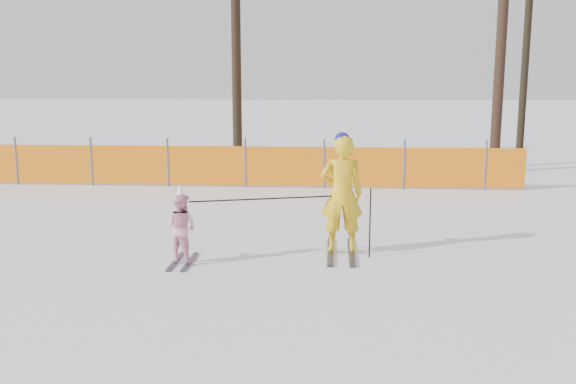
% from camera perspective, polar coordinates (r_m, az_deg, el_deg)
% --- Properties ---
extents(ground, '(120.00, 120.00, 0.00)m').
position_cam_1_polar(ground, '(10.03, -0.19, -6.15)').
color(ground, white).
rests_on(ground, ground).
extents(adult, '(0.72, 1.58, 1.97)m').
position_cam_1_polar(adult, '(10.27, 4.78, -0.15)').
color(adult, black).
rests_on(adult, ground).
extents(child, '(0.63, 0.98, 1.24)m').
position_cam_1_polar(child, '(9.94, -9.46, -3.09)').
color(child, black).
rests_on(child, ground).
extents(ski_poles, '(2.79, 0.64, 1.11)m').
position_cam_1_polar(ski_poles, '(10.02, 0.93, -1.33)').
color(ski_poles, black).
rests_on(ski_poles, ground).
extents(safety_fence, '(15.01, 0.06, 1.25)m').
position_cam_1_polar(safety_fence, '(16.43, -5.72, 2.37)').
color(safety_fence, '#595960').
rests_on(safety_fence, ground).
extents(tree_trunks, '(9.25, 2.42, 7.44)m').
position_cam_1_polar(tree_trunks, '(20.17, 9.75, 11.63)').
color(tree_trunks, '#301E15').
rests_on(tree_trunks, ground).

